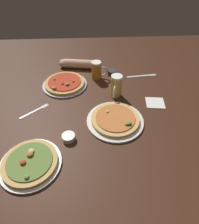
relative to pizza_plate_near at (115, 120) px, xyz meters
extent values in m
cube|color=#3D2114|center=(-0.09, 0.07, -0.03)|extent=(2.40, 2.40, 0.03)
cylinder|color=silver|center=(0.00, 0.00, -0.01)|extent=(0.34, 0.34, 0.01)
cylinder|color=tan|center=(0.00, 0.00, 0.01)|extent=(0.28, 0.28, 0.02)
cylinder|color=#C67038|center=(0.00, 0.00, 0.02)|extent=(0.23, 0.23, 0.01)
ellipsoid|color=olive|center=(0.07, -0.06, 0.03)|extent=(0.03, 0.03, 0.01)
ellipsoid|color=#DBC67A|center=(-0.04, 0.05, 0.02)|extent=(0.02, 0.02, 0.01)
ellipsoid|color=olive|center=(0.06, -0.06, 0.03)|extent=(0.02, 0.02, 0.01)
cylinder|color=#B2B2B7|center=(-0.33, 0.39, -0.01)|extent=(0.32, 0.32, 0.01)
cylinder|color=tan|center=(-0.33, 0.39, 0.01)|extent=(0.29, 0.29, 0.02)
cylinder|color=#B73823|center=(-0.33, 0.39, 0.02)|extent=(0.24, 0.24, 0.01)
ellipsoid|color=olive|center=(-0.30, 0.34, 0.03)|extent=(0.03, 0.03, 0.01)
ellipsoid|color=#B73823|center=(-0.34, 0.36, 0.02)|extent=(0.02, 0.02, 0.01)
ellipsoid|color=#B73823|center=(-0.26, 0.38, 0.02)|extent=(0.02, 0.02, 0.01)
ellipsoid|color=olive|center=(-0.40, 0.42, 0.02)|extent=(0.02, 0.02, 0.01)
ellipsoid|color=#C67038|center=(-0.39, 0.31, 0.03)|extent=(0.03, 0.03, 0.02)
cylinder|color=silver|center=(-0.44, -0.27, -0.01)|extent=(0.30, 0.30, 0.01)
cylinder|color=tan|center=(-0.44, -0.27, 0.01)|extent=(0.26, 0.26, 0.02)
cylinder|color=olive|center=(-0.44, -0.27, 0.02)|extent=(0.22, 0.22, 0.01)
ellipsoid|color=#B73823|center=(-0.47, -0.28, 0.03)|extent=(0.03, 0.03, 0.01)
ellipsoid|color=#C67038|center=(-0.44, -0.24, 0.03)|extent=(0.03, 0.03, 0.02)
ellipsoid|color=#DBC67A|center=(-0.44, -0.22, 0.03)|extent=(0.03, 0.03, 0.01)
ellipsoid|color=olive|center=(-0.43, -0.35, 0.03)|extent=(0.02, 0.02, 0.01)
cylinder|color=gold|center=(0.03, 0.25, 0.05)|extent=(0.08, 0.08, 0.14)
cylinder|color=white|center=(0.03, 0.25, 0.13)|extent=(0.07, 0.07, 0.02)
torus|color=silver|center=(0.02, 0.21, 0.05)|extent=(0.04, 0.09, 0.09)
cylinder|color=#B27A23|center=(-0.09, 0.48, 0.04)|extent=(0.07, 0.07, 0.12)
cylinder|color=white|center=(-0.09, 0.48, 0.11)|extent=(0.07, 0.07, 0.02)
torus|color=silver|center=(-0.04, 0.47, 0.04)|extent=(0.08, 0.02, 0.08)
cylinder|color=white|center=(-0.27, -0.12, 0.00)|extent=(0.07, 0.07, 0.03)
cylinder|color=#333338|center=(0.04, 0.52, 0.00)|extent=(0.07, 0.07, 0.04)
cube|color=white|center=(0.28, 0.15, -0.01)|extent=(0.13, 0.12, 0.01)
cube|color=silver|center=(-0.51, 0.10, -0.01)|extent=(0.13, 0.11, 0.01)
cube|color=silver|center=(-0.44, 0.16, -0.01)|extent=(0.05, 0.05, 0.00)
cube|color=silver|center=(0.24, 0.48, -0.01)|extent=(0.19, 0.04, 0.01)
cube|color=silver|center=(0.35, 0.49, -0.01)|extent=(0.06, 0.03, 0.00)
cylinder|color=tan|center=(-0.21, 0.64, 0.02)|extent=(0.28, 0.12, 0.07)
ellipsoid|color=tan|center=(-0.34, 0.66, 0.02)|extent=(0.10, 0.08, 0.06)
camera|label=1|loc=(-0.14, -0.79, 0.80)|focal=30.88mm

